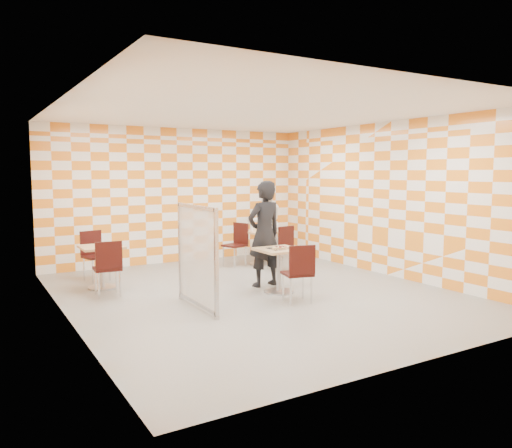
% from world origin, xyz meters
% --- Properties ---
extents(room_shell, '(7.00, 7.00, 7.00)m').
position_xyz_m(room_shell, '(0.00, 0.54, 1.50)').
color(room_shell, gray).
rests_on(room_shell, ground).
extents(main_table, '(0.70, 0.70, 0.75)m').
position_xyz_m(main_table, '(0.36, -0.12, 0.51)').
color(main_table, tan).
rests_on(main_table, ground).
extents(second_table, '(0.70, 0.70, 0.75)m').
position_xyz_m(second_table, '(1.43, 2.24, 0.51)').
color(second_table, tan).
rests_on(second_table, ground).
extents(empty_table, '(0.70, 0.70, 0.75)m').
position_xyz_m(empty_table, '(-2.13, 1.72, 0.51)').
color(empty_table, tan).
rests_on(empty_table, ground).
extents(chair_main_front, '(0.51, 0.52, 0.92)m').
position_xyz_m(chair_main_front, '(0.24, -0.88, 0.54)').
color(chair_main_front, black).
rests_on(chair_main_front, ground).
extents(chair_second_front, '(0.49, 0.50, 0.92)m').
position_xyz_m(chair_second_front, '(1.48, 1.46, 0.54)').
color(chair_second_front, black).
rests_on(chair_second_front, ground).
extents(chair_second_side, '(0.54, 0.53, 0.92)m').
position_xyz_m(chair_second_side, '(0.92, 2.38, 0.54)').
color(chair_second_side, black).
rests_on(chair_second_side, ground).
extents(chair_empty_near, '(0.45, 0.46, 0.92)m').
position_xyz_m(chair_empty_near, '(-2.19, 1.04, 0.54)').
color(chair_empty_near, black).
rests_on(chair_empty_near, ground).
extents(chair_empty_far, '(0.52, 0.52, 0.92)m').
position_xyz_m(chair_empty_far, '(-2.10, 2.49, 0.54)').
color(chair_empty_far, black).
rests_on(chair_empty_far, ground).
extents(partition, '(0.08, 1.38, 1.55)m').
position_xyz_m(partition, '(-1.23, -0.34, 0.79)').
color(partition, white).
rests_on(partition, ground).
extents(man_dark, '(0.73, 0.52, 1.88)m').
position_xyz_m(man_dark, '(0.40, 0.42, 0.94)').
color(man_dark, black).
rests_on(man_dark, ground).
extents(man_white, '(1.00, 0.87, 1.75)m').
position_xyz_m(man_white, '(1.78, 2.63, 0.87)').
color(man_white, white).
rests_on(man_white, ground).
extents(pizza_on_foil, '(0.40, 0.40, 0.04)m').
position_xyz_m(pizza_on_foil, '(0.36, -0.13, 0.77)').
color(pizza_on_foil, silver).
rests_on(pizza_on_foil, main_table).
extents(sport_bottle, '(0.06, 0.06, 0.20)m').
position_xyz_m(sport_bottle, '(1.22, 2.29, 0.84)').
color(sport_bottle, white).
rests_on(sport_bottle, second_table).
extents(soda_bottle, '(0.07, 0.07, 0.23)m').
position_xyz_m(soda_bottle, '(1.53, 2.34, 0.85)').
color(soda_bottle, black).
rests_on(soda_bottle, second_table).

